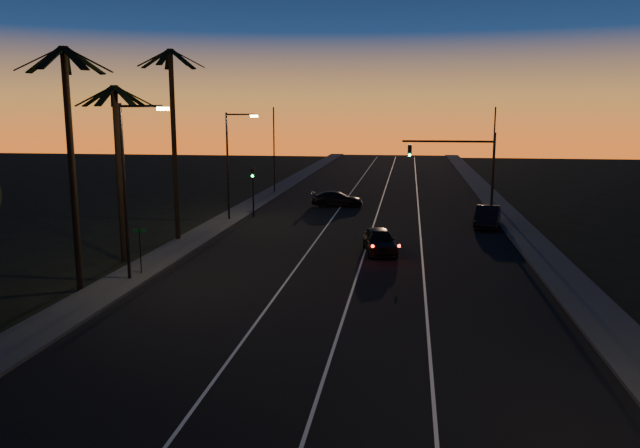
% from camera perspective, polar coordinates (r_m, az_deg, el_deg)
% --- Properties ---
extents(road, '(20.00, 170.00, 0.01)m').
position_cam_1_polar(road, '(40.35, 3.57, -2.04)').
color(road, black).
rests_on(road, ground).
extents(sidewalk_left, '(2.40, 170.00, 0.16)m').
position_cam_1_polar(sidewalk_left, '(42.68, -11.59, -1.45)').
color(sidewalk_left, '#323330').
rests_on(sidewalk_left, ground).
extents(sidewalk_right, '(2.40, 170.00, 0.16)m').
position_cam_1_polar(sidewalk_right, '(41.02, 19.38, -2.31)').
color(sidewalk_right, '#323330').
rests_on(sidewalk_right, ground).
extents(lane_stripe_left, '(0.12, 160.00, 0.01)m').
position_cam_1_polar(lane_stripe_left, '(40.68, -0.64, -1.90)').
color(lane_stripe_left, silver).
rests_on(lane_stripe_left, road).
extents(lane_stripe_mid, '(0.12, 160.00, 0.01)m').
position_cam_1_polar(lane_stripe_mid, '(40.31, 4.28, -2.05)').
color(lane_stripe_mid, silver).
rests_on(lane_stripe_mid, road).
extents(lane_stripe_right, '(0.12, 160.00, 0.01)m').
position_cam_1_polar(lane_stripe_right, '(40.24, 9.26, -2.18)').
color(lane_stripe_right, silver).
rests_on(lane_stripe_right, road).
extents(palm_near, '(4.25, 4.16, 11.53)m').
position_cam_1_polar(palm_near, '(31.52, -21.87, 6.75)').
color(palm_near, black).
rests_on(palm_near, ground).
extents(palm_mid, '(4.25, 4.16, 10.03)m').
position_cam_1_polar(palm_mid, '(37.14, -17.99, 6.15)').
color(palm_mid, black).
rests_on(palm_mid, ground).
extents(palm_far, '(4.25, 4.16, 12.53)m').
position_cam_1_polar(palm_far, '(42.18, -13.26, 8.67)').
color(palm_far, black).
rests_on(palm_far, ground).
extents(streetlight_left_near, '(2.55, 0.26, 9.00)m').
position_cam_1_polar(streetlight_left_near, '(32.55, -17.01, 4.04)').
color(streetlight_left_near, black).
rests_on(streetlight_left_near, ground).
extents(streetlight_left_far, '(2.55, 0.26, 8.50)m').
position_cam_1_polar(streetlight_left_far, '(49.39, -8.11, 6.07)').
color(streetlight_left_far, black).
rests_on(streetlight_left_far, ground).
extents(street_sign, '(0.70, 0.06, 2.60)m').
position_cam_1_polar(street_sign, '(34.05, -16.13, -1.91)').
color(street_sign, black).
rests_on(street_sign, ground).
extents(signal_mast, '(7.10, 0.41, 7.00)m').
position_cam_1_polar(signal_mast, '(49.60, 12.87, 5.61)').
color(signal_mast, black).
rests_on(signal_mast, ground).
extents(signal_post, '(0.28, 0.37, 4.20)m').
position_cam_1_polar(signal_post, '(51.18, -6.15, 3.82)').
color(signal_post, black).
rests_on(signal_post, ground).
extents(far_pole_left, '(0.14, 0.14, 9.00)m').
position_cam_1_polar(far_pole_left, '(65.95, -4.23, 6.70)').
color(far_pole_left, black).
rests_on(far_pole_left, ground).
extents(far_pole_right, '(0.14, 0.14, 9.00)m').
position_cam_1_polar(far_pole_right, '(61.94, 15.56, 6.12)').
color(far_pole_right, black).
rests_on(far_pole_right, ground).
extents(lead_car, '(2.61, 5.21, 1.52)m').
position_cam_1_polar(lead_car, '(38.43, 5.48, -1.52)').
color(lead_car, black).
rests_on(lead_car, road).
extents(right_car, '(2.55, 5.06, 1.59)m').
position_cam_1_polar(right_car, '(48.34, 15.06, 0.65)').
color(right_car, black).
rests_on(right_car, road).
extents(cross_car, '(4.83, 2.27, 1.36)m').
position_cam_1_polar(cross_car, '(57.02, 1.55, 2.31)').
color(cross_car, black).
rests_on(cross_car, road).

